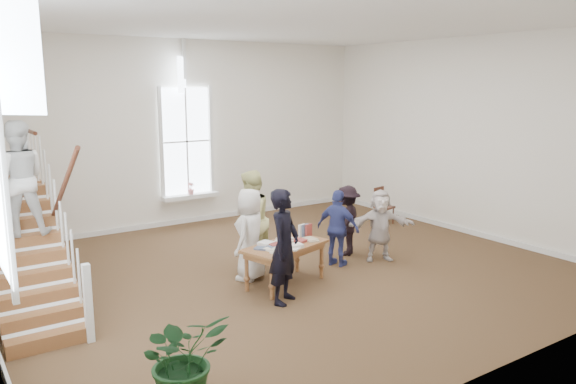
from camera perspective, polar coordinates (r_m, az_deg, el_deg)
ground at (r=10.62m, az=-0.07°, el=-7.98°), size 10.00×10.00×0.00m
room_shell at (r=14.24m, az=-9.96°, el=-1.56°), size 10.49×10.00×10.00m
staircase at (r=9.36m, az=-25.53°, el=-1.40°), size 1.10×4.10×2.92m
library_table at (r=9.72m, az=-0.32°, el=-5.83°), size 1.69×1.16×0.78m
police_officer at (r=8.89m, az=-0.38°, el=-5.55°), size 0.80×0.75×1.85m
elderly_woman at (r=9.99m, az=-3.87°, el=-4.31°), size 0.96×0.90×1.64m
person_yellow at (r=10.53m, az=-3.83°, el=-2.87°), size 1.15×1.11×1.87m
woman_cluster_a at (r=10.75m, az=5.10°, el=-3.68°), size 0.69×0.94×1.48m
woman_cluster_b at (r=11.46m, az=6.02°, el=-2.90°), size 1.06×0.96×1.43m
woman_cluster_c at (r=11.19m, az=9.34°, el=-3.36°), size 1.36×0.98×1.42m
floor_plant at (r=6.42m, az=-10.52°, el=-16.26°), size 0.97×0.85×1.07m
side_chair at (r=14.19m, az=9.53°, el=-1.17°), size 0.47×0.47×0.91m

